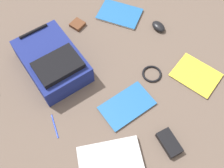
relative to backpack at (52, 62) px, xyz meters
name	(u,v)px	position (x,y,z in m)	size (l,w,h in m)	color
ground_plane	(112,80)	(0.16, -0.30, -0.07)	(3.43, 3.43, 0.00)	brown
backpack	(52,62)	(0.00, 0.00, 0.00)	(0.38, 0.48, 0.16)	navy
laptop	(111,165)	(-0.21, -0.62, -0.05)	(0.38, 0.37, 0.03)	#929296
book_manual	(127,106)	(0.09, -0.47, -0.06)	(0.31, 0.23, 0.01)	silver
book_blue	(120,14)	(0.57, -0.02, -0.06)	(0.27, 0.32, 0.01)	silver
book_red	(196,75)	(0.49, -0.65, -0.06)	(0.21, 0.26, 0.01)	silver
computer_mouse	(158,26)	(0.64, -0.28, -0.05)	(0.06, 0.10, 0.04)	black
cable_coil	(152,74)	(0.34, -0.46, -0.06)	(0.11, 0.11, 0.01)	black
power_brick	(169,143)	(0.06, -0.76, -0.05)	(0.07, 0.14, 0.03)	black
pen_blue	(55,126)	(-0.25, -0.26, -0.06)	(0.01, 0.01, 0.14)	#1933B2
earbud_pouch	(78,24)	(0.32, 0.13, -0.06)	(0.08, 0.08, 0.02)	#59331E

